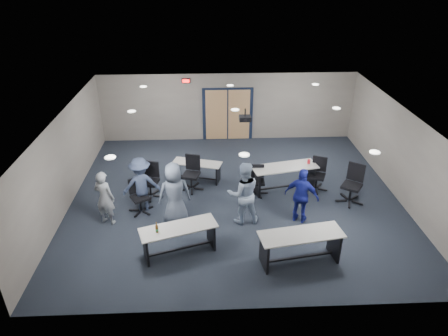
{
  "coord_description": "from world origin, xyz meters",
  "views": [
    {
      "loc": [
        -0.82,
        -10.56,
        6.62
      ],
      "look_at": [
        -0.36,
        -0.3,
        1.18
      ],
      "focal_mm": 32.0,
      "sensor_mm": 36.0,
      "label": 1
    }
  ],
  "objects_px": {
    "table_front_right": "(300,243)",
    "person_navy": "(302,196)",
    "chair_back_c": "(258,181)",
    "person_gray": "(105,198)",
    "chair_back_d": "(317,175)",
    "chair_loose_left": "(140,196)",
    "chair_loose_right": "(352,185)",
    "table_back_left": "(197,168)",
    "chair_back_b": "(191,174)",
    "person_back": "(141,184)",
    "table_front_left": "(178,235)",
    "table_back_right": "(285,174)",
    "chair_back_a": "(150,181)",
    "person_plaid": "(175,194)",
    "person_lightblue": "(243,193)"
  },
  "relations": [
    {
      "from": "table_back_left",
      "to": "chair_back_b",
      "type": "bearing_deg",
      "value": -90.62
    },
    {
      "from": "person_plaid",
      "to": "person_lightblue",
      "type": "distance_m",
      "value": 1.88
    },
    {
      "from": "chair_loose_left",
      "to": "person_navy",
      "type": "bearing_deg",
      "value": -38.86
    },
    {
      "from": "chair_back_d",
      "to": "person_lightblue",
      "type": "bearing_deg",
      "value": -122.49
    },
    {
      "from": "chair_back_a",
      "to": "person_plaid",
      "type": "height_order",
      "value": "person_plaid"
    },
    {
      "from": "table_front_right",
      "to": "person_back",
      "type": "relative_size",
      "value": 1.27
    },
    {
      "from": "chair_back_c",
      "to": "chair_loose_right",
      "type": "bearing_deg",
      "value": -9.76
    },
    {
      "from": "table_front_right",
      "to": "person_navy",
      "type": "bearing_deg",
      "value": 67.98
    },
    {
      "from": "chair_back_a",
      "to": "chair_back_d",
      "type": "xyz_separation_m",
      "value": [
        5.24,
        0.19,
        -0.02
      ]
    },
    {
      "from": "person_navy",
      "to": "person_back",
      "type": "xyz_separation_m",
      "value": [
        -4.49,
        0.81,
        0.01
      ]
    },
    {
      "from": "chair_loose_left",
      "to": "chair_loose_right",
      "type": "height_order",
      "value": "chair_loose_right"
    },
    {
      "from": "table_back_right",
      "to": "person_plaid",
      "type": "xyz_separation_m",
      "value": [
        -3.33,
        -1.63,
        0.34
      ]
    },
    {
      "from": "chair_back_a",
      "to": "chair_back_b",
      "type": "bearing_deg",
      "value": 31.89
    },
    {
      "from": "table_front_left",
      "to": "chair_loose_left",
      "type": "xyz_separation_m",
      "value": [
        -1.22,
        1.88,
        -0.01
      ]
    },
    {
      "from": "table_front_right",
      "to": "chair_back_a",
      "type": "relative_size",
      "value": 1.89
    },
    {
      "from": "chair_loose_right",
      "to": "person_gray",
      "type": "bearing_deg",
      "value": -138.39
    },
    {
      "from": "table_front_right",
      "to": "table_back_right",
      "type": "distance_m",
      "value": 3.41
    },
    {
      "from": "person_lightblue",
      "to": "person_back",
      "type": "bearing_deg",
      "value": -20.94
    },
    {
      "from": "chair_back_b",
      "to": "chair_back_d",
      "type": "xyz_separation_m",
      "value": [
        3.99,
        -0.19,
        -0.03
      ]
    },
    {
      "from": "chair_back_d",
      "to": "chair_loose_left",
      "type": "height_order",
      "value": "chair_back_d"
    },
    {
      "from": "table_back_left",
      "to": "chair_back_c",
      "type": "bearing_deg",
      "value": -11.37
    },
    {
      "from": "table_front_right",
      "to": "chair_back_b",
      "type": "distance_m",
      "value": 4.47
    },
    {
      "from": "person_gray",
      "to": "person_plaid",
      "type": "xyz_separation_m",
      "value": [
        1.91,
        -0.07,
        0.11
      ]
    },
    {
      "from": "table_back_left",
      "to": "chair_loose_left",
      "type": "bearing_deg",
      "value": -115.74
    },
    {
      "from": "table_front_left",
      "to": "person_lightblue",
      "type": "relative_size",
      "value": 1.09
    },
    {
      "from": "table_front_right",
      "to": "person_navy",
      "type": "distance_m",
      "value": 1.75
    },
    {
      "from": "chair_back_b",
      "to": "person_gray",
      "type": "relative_size",
      "value": 0.71
    },
    {
      "from": "chair_back_a",
      "to": "chair_back_d",
      "type": "relative_size",
      "value": 1.04
    },
    {
      "from": "table_front_left",
      "to": "chair_loose_right",
      "type": "xyz_separation_m",
      "value": [
        5.05,
        2.13,
        0.07
      ]
    },
    {
      "from": "table_front_left",
      "to": "table_front_right",
      "type": "bearing_deg",
      "value": -26.97
    },
    {
      "from": "chair_back_c",
      "to": "person_gray",
      "type": "xyz_separation_m",
      "value": [
        -4.38,
        -1.32,
        0.33
      ]
    },
    {
      "from": "table_front_right",
      "to": "chair_loose_left",
      "type": "xyz_separation_m",
      "value": [
        -4.17,
        2.34,
        -0.04
      ]
    },
    {
      "from": "table_back_left",
      "to": "chair_back_b",
      "type": "distance_m",
      "value": 0.65
    },
    {
      "from": "chair_back_a",
      "to": "chair_back_d",
      "type": "bearing_deg",
      "value": 17.26
    },
    {
      "from": "chair_loose_left",
      "to": "person_back",
      "type": "distance_m",
      "value": 0.35
    },
    {
      "from": "table_front_right",
      "to": "table_back_right",
      "type": "relative_size",
      "value": 0.98
    },
    {
      "from": "table_front_right",
      "to": "person_lightblue",
      "type": "xyz_separation_m",
      "value": [
        -1.23,
        1.73,
        0.35
      ]
    },
    {
      "from": "chair_back_c",
      "to": "chair_back_a",
      "type": "bearing_deg",
      "value": -177.79
    },
    {
      "from": "table_back_left",
      "to": "chair_loose_right",
      "type": "distance_m",
      "value": 4.9
    },
    {
      "from": "chair_loose_right",
      "to": "chair_back_b",
      "type": "bearing_deg",
      "value": -155.5
    },
    {
      "from": "table_back_left",
      "to": "person_lightblue",
      "type": "xyz_separation_m",
      "value": [
        1.31,
        -2.42,
        0.47
      ]
    },
    {
      "from": "chair_back_d",
      "to": "person_plaid",
      "type": "distance_m",
      "value": 4.66
    },
    {
      "from": "person_gray",
      "to": "chair_loose_left",
      "type": "bearing_deg",
      "value": -129.51
    },
    {
      "from": "chair_back_c",
      "to": "table_front_left",
      "type": "bearing_deg",
      "value": -128.12
    },
    {
      "from": "table_back_right",
      "to": "chair_back_b",
      "type": "bearing_deg",
      "value": 165.45
    },
    {
      "from": "table_front_left",
      "to": "person_plaid",
      "type": "relative_size",
      "value": 1.09
    },
    {
      "from": "chair_back_c",
      "to": "chair_back_d",
      "type": "height_order",
      "value": "chair_back_d"
    },
    {
      "from": "table_front_right",
      "to": "table_front_left",
      "type": "bearing_deg",
      "value": 161.72
    },
    {
      "from": "table_front_right",
      "to": "chair_back_b",
      "type": "xyz_separation_m",
      "value": [
        -2.72,
        3.54,
        0.01
      ]
    },
    {
      "from": "chair_back_a",
      "to": "chair_loose_right",
      "type": "bearing_deg",
      "value": 9.73
    }
  ]
}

